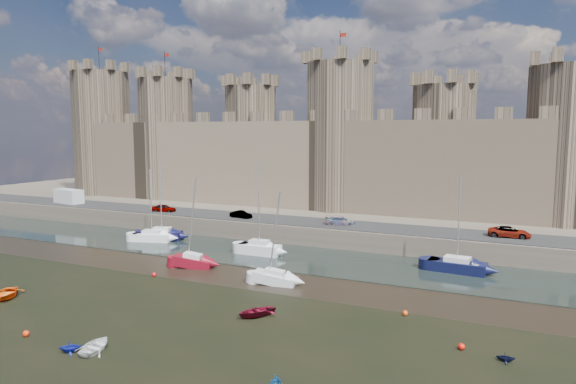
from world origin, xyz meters
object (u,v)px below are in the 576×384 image
object	(u,v)px
sailboat_5	(275,277)
van	(69,196)
car_2	(340,221)
sailboat_3	(457,265)
car_3	(509,232)
sailboat_0	(152,236)
dinghy_1	(70,348)
car_0	(164,208)
car_1	(241,215)
sailboat_1	(162,234)
sailboat_4	(193,261)
sailboat_2	(259,248)
dinghy_0	(6,294)

from	to	relation	value
sailboat_5	van	bearing A→B (deg)	149.72
car_2	sailboat_3	world-z (taller)	sailboat_3
car_3	van	world-z (taller)	van
sailboat_0	dinghy_1	xyz separation A→B (m)	(18.15, -30.33, -0.39)
car_0	dinghy_1	world-z (taller)	car_0
car_3	sailboat_5	world-z (taller)	sailboat_5
car_1	car_2	xyz separation A→B (m)	(14.65, 0.96, 0.02)
car_2	car_1	bearing A→B (deg)	78.24
sailboat_1	sailboat_4	bearing A→B (deg)	-56.97
sailboat_3	sailboat_5	xyz separation A→B (m)	(-15.70, -11.85, -0.12)
car_2	dinghy_1	bearing A→B (deg)	156.71
sailboat_1	sailboat_2	xyz separation A→B (m)	(16.14, -1.86, 0.03)
car_0	car_3	distance (m)	48.94
car_0	sailboat_5	bearing A→B (deg)	-135.64
car_1	sailboat_4	world-z (taller)	sailboat_4
van	sailboat_1	xyz separation A→B (m)	(26.24, -8.05, -2.89)
sailboat_3	dinghy_1	xyz separation A→B (m)	(-21.30, -31.74, -0.41)
car_1	dinghy_1	xyz separation A→B (m)	(9.20, -38.95, -2.67)
car_2	car_3	world-z (taller)	car_3
sailboat_1	sailboat_3	size ratio (longest dim) A/B	1.05
sailboat_0	sailboat_1	world-z (taller)	sailboat_1
sailboat_1	car_3	bearing A→B (deg)	-6.21
car_0	sailboat_1	distance (m)	9.34
sailboat_3	dinghy_0	xyz separation A→B (m)	(-35.77, -25.75, -0.41)
sailboat_4	dinghy_1	world-z (taller)	sailboat_4
sailboat_0	dinghy_0	distance (m)	24.62
sailboat_2	sailboat_5	world-z (taller)	sailboat_2
car_3	sailboat_3	world-z (taller)	sailboat_3
car_2	sailboat_5	world-z (taller)	sailboat_5
car_3	car_0	bearing A→B (deg)	88.54
car_0	sailboat_5	size ratio (longest dim) A/B	0.40
car_1	dinghy_0	world-z (taller)	car_1
sailboat_3	dinghy_1	bearing A→B (deg)	-119.33
sailboat_2	car_1	bearing A→B (deg)	130.45
car_2	sailboat_4	size ratio (longest dim) A/B	0.40
sailboat_5	dinghy_0	xyz separation A→B (m)	(-20.07, -13.90, -0.29)
sailboat_4	car_2	bearing A→B (deg)	45.11
car_2	dinghy_0	size ratio (longest dim) A/B	1.07
sailboat_2	dinghy_0	distance (m)	27.17
sailboat_2	sailboat_0	bearing A→B (deg)	178.13
van	sailboat_0	world-z (taller)	sailboat_0
car_1	sailboat_5	bearing A→B (deg)	-132.72
car_2	dinghy_0	bearing A→B (deg)	134.07
sailboat_3	car_2	bearing A→B (deg)	157.27
car_2	dinghy_1	distance (m)	40.37
van	dinghy_0	distance (m)	44.78
car_1	sailboat_3	bearing A→B (deg)	-93.85
van	sailboat_1	size ratio (longest dim) A/B	0.52
car_1	van	size ratio (longest dim) A/B	0.59
car_1	car_3	size ratio (longest dim) A/B	0.71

